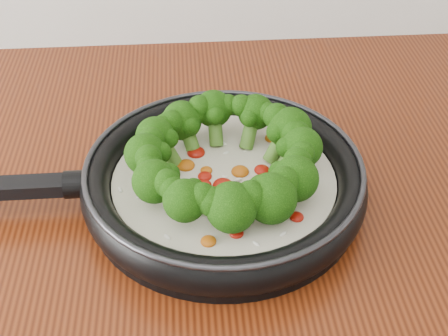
{
  "coord_description": "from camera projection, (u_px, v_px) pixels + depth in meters",
  "views": [
    {
      "loc": [
        0.11,
        0.5,
        1.4
      ],
      "look_at": [
        0.15,
        1.07,
        0.95
      ],
      "focal_mm": 48.97,
      "sensor_mm": 36.0,
      "label": 1
    }
  ],
  "objects": [
    {
      "name": "skillet",
      "position": [
        223.0,
        176.0,
        0.73
      ],
      "size": [
        0.53,
        0.34,
        0.1
      ],
      "color": "black",
      "rests_on": "counter"
    }
  ]
}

